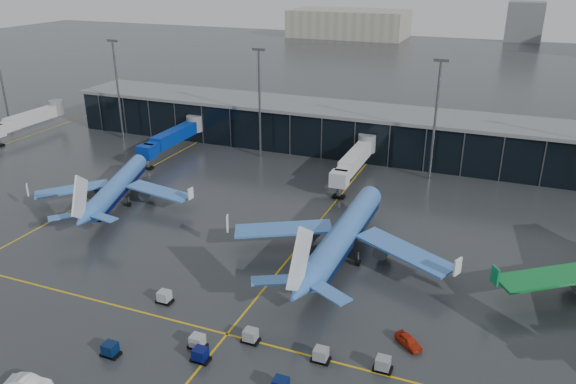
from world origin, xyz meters
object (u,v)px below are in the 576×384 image
at_px(airliner_arkefly, 116,175).
at_px(baggage_carts, 236,347).
at_px(airliner_klm_near, 345,219).
at_px(service_van_red, 408,341).
at_px(mobile_airstair, 308,261).
at_px(service_van_white, 28,384).

height_order(airliner_arkefly, baggage_carts, airliner_arkefly).
bearing_deg(airliner_klm_near, service_van_red, -52.92).
xyz_separation_m(airliner_klm_near, service_van_red, (13.82, -18.77, -5.83)).
relative_size(airliner_arkefly, mobile_airstair, 9.74).
relative_size(mobile_airstair, service_van_white, 0.76).
xyz_separation_m(airliner_arkefly, service_van_red, (60.50, -23.03, -4.93)).
bearing_deg(baggage_carts, airliner_klm_near, 79.53).
distance_m(airliner_arkefly, service_van_red, 64.93).
bearing_deg(mobile_airstair, service_van_red, -17.71).
distance_m(airliner_arkefly, mobile_airstair, 43.71).
height_order(airliner_klm_near, mobile_airstair, airliner_klm_near).
height_order(airliner_arkefly, service_van_white, airliner_arkefly).
xyz_separation_m(baggage_carts, service_van_red, (18.95, 9.00, -0.08)).
height_order(mobile_airstair, service_van_white, mobile_airstair).
xyz_separation_m(airliner_arkefly, mobile_airstair, (42.42, -9.35, -4.84)).
xyz_separation_m(airliner_arkefly, airliner_klm_near, (46.69, -4.26, 0.90)).
bearing_deg(mobile_airstair, baggage_carts, -72.80).
bearing_deg(airliner_arkefly, baggage_carts, -56.15).
height_order(baggage_carts, mobile_airstair, mobile_airstair).
relative_size(mobile_airstair, service_van_red, 0.94).
bearing_deg(mobile_airstair, service_van_white, -97.90).
distance_m(airliner_klm_near, service_van_red, 24.03).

